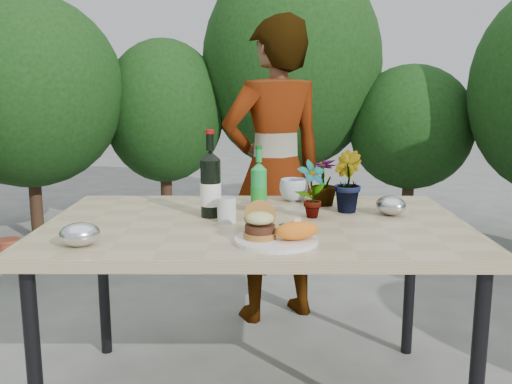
{
  "coord_description": "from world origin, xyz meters",
  "views": [
    {
      "loc": [
        0.01,
        -2.13,
        1.27
      ],
      "look_at": [
        0.0,
        -0.08,
        0.88
      ],
      "focal_mm": 40.0,
      "sensor_mm": 36.0,
      "label": 1
    }
  ],
  "objects_px": {
    "dinner_plate": "(276,240)",
    "wine_bottle": "(211,185)",
    "patio_table": "(256,236)",
    "person": "(274,172)"
  },
  "relations": [
    {
      "from": "dinner_plate",
      "to": "person",
      "type": "height_order",
      "value": "person"
    },
    {
      "from": "dinner_plate",
      "to": "wine_bottle",
      "type": "distance_m",
      "value": 0.46
    },
    {
      "from": "patio_table",
      "to": "dinner_plate",
      "type": "distance_m",
      "value": 0.31
    },
    {
      "from": "wine_bottle",
      "to": "person",
      "type": "xyz_separation_m",
      "value": [
        0.27,
        0.78,
        -0.07
      ]
    },
    {
      "from": "dinner_plate",
      "to": "person",
      "type": "distance_m",
      "value": 1.16
    },
    {
      "from": "patio_table",
      "to": "person",
      "type": "bearing_deg",
      "value": 83.75
    },
    {
      "from": "patio_table",
      "to": "wine_bottle",
      "type": "xyz_separation_m",
      "value": [
        -0.18,
        0.08,
        0.18
      ]
    },
    {
      "from": "patio_table",
      "to": "wine_bottle",
      "type": "height_order",
      "value": "wine_bottle"
    },
    {
      "from": "patio_table",
      "to": "dinner_plate",
      "type": "bearing_deg",
      "value": -76.82
    },
    {
      "from": "wine_bottle",
      "to": "person",
      "type": "distance_m",
      "value": 0.83
    }
  ]
}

